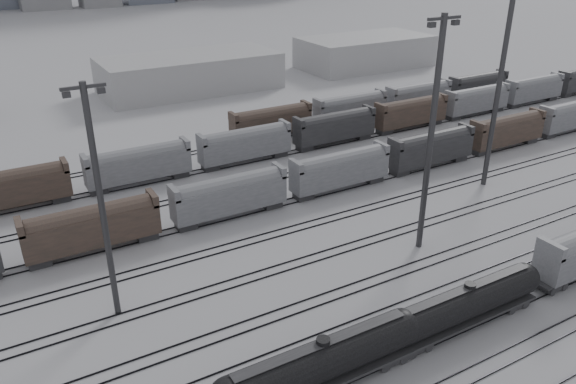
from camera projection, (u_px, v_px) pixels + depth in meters
ground at (467, 334)px, 51.17m from camera, size 900.00×900.00×0.00m
tracks at (354, 248)px, 64.88m from camera, size 220.00×71.50×0.16m
tank_car_a at (323, 362)px, 43.89m from camera, size 19.19×3.20×4.74m
tank_car_b at (467, 303)px, 51.12m from camera, size 18.09×3.01×4.47m
light_mast_b at (101, 201)px, 48.95m from camera, size 3.60×0.58×22.52m
light_mast_c at (431, 133)px, 59.61m from camera, size 4.19×0.67×26.20m
light_mast_d at (499, 84)px, 75.36m from camera, size 4.46×0.71×27.90m
bg_string_near at (340, 171)px, 78.76m from camera, size 151.00×3.00×5.60m
bg_string_mid at (335, 129)px, 95.87m from camera, size 151.00×3.00×5.60m
bg_string_far at (385, 103)px, 110.10m from camera, size 66.00×3.00×5.60m
warehouse_mid at (190, 73)px, 128.66m from camera, size 40.00×18.00×8.00m
warehouse_right at (365, 52)px, 151.35m from camera, size 35.00×18.00×8.00m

